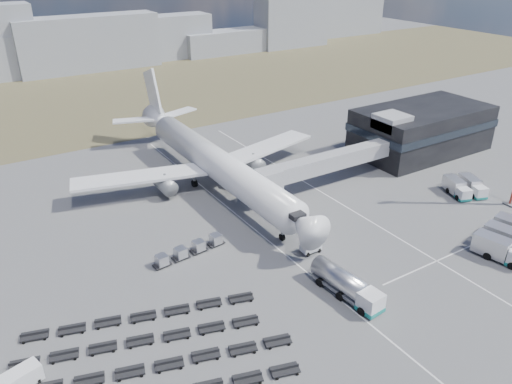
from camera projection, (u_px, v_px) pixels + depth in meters
ground at (318, 268)px, 72.01m from camera, size 420.00×420.00×0.00m
grass_strip at (98, 94)px, 155.54m from camera, size 420.00×90.00×0.01m
lane_markings at (354, 239)px, 78.93m from camera, size 47.12×110.00×0.01m
terminal at (421, 129)px, 110.58m from camera, size 30.40×16.40×11.00m
jet_bridge at (318, 165)px, 92.83m from camera, size 30.30×3.80×7.05m
airliner at (212, 160)px, 94.25m from camera, size 51.59×64.53×17.62m
skyline at (110, 41)px, 189.61m from camera, size 323.46×24.30×25.71m
fuel_tanker at (346, 285)px, 65.48m from camera, size 3.79×11.22×3.56m
pushback_tug at (311, 248)px, 75.45m from camera, size 3.11×1.83×1.40m
utility_van at (20, 380)px, 51.98m from camera, size 4.66×3.05×2.29m
catering_truck at (245, 183)px, 94.59m from camera, size 4.42×6.24×2.65m
service_trucks_near at (510, 240)px, 75.57m from camera, size 11.63×9.73×3.11m
service_trucks_far at (465, 187)px, 92.76m from camera, size 7.44×8.10×2.67m
uld_row at (190, 250)px, 74.49m from camera, size 12.00×2.82×1.65m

